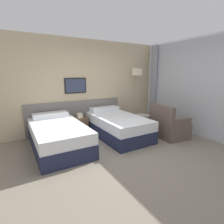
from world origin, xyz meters
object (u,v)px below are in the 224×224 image
at_px(bed_near_window, 117,126).
at_px(bed_near_door, 58,136).
at_px(nightstand, 80,125).
at_px(side_table, 142,120).
at_px(floor_lamp, 137,78).
at_px(armchair, 168,127).

bearing_deg(bed_near_window, bed_near_door, 180.00).
bearing_deg(bed_near_door, nightstand, 43.35).
xyz_separation_m(bed_near_door, side_table, (2.46, -0.07, 0.07)).
height_order(nightstand, floor_lamp, floor_lamp).
bearing_deg(bed_near_door, side_table, -1.68).
bearing_deg(nightstand, armchair, -37.42).
bearing_deg(side_table, floor_lamp, 65.15).
xyz_separation_m(bed_near_window, side_table, (0.84, -0.07, 0.07)).
bearing_deg(armchair, floor_lamp, 5.48).
height_order(bed_near_window, floor_lamp, floor_lamp).
height_order(bed_near_door, side_table, bed_near_door).
height_order(bed_near_window, armchair, armchair).
height_order(floor_lamp, side_table, floor_lamp).
relative_size(bed_near_window, nightstand, 3.37).
relative_size(floor_lamp, armchair, 1.93).
relative_size(bed_near_door, side_table, 3.88).
relative_size(bed_near_door, nightstand, 3.37).
xyz_separation_m(floor_lamp, armchair, (-0.02, -1.48, -1.27)).
relative_size(bed_near_door, armchair, 2.06).
bearing_deg(armchair, bed_near_window, 63.36).
bearing_deg(bed_near_door, floor_lamp, 14.18).
bearing_deg(floor_lamp, bed_near_door, -165.82).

